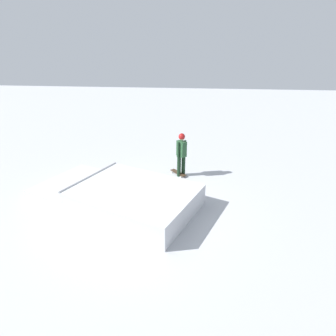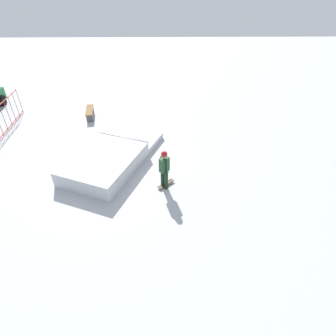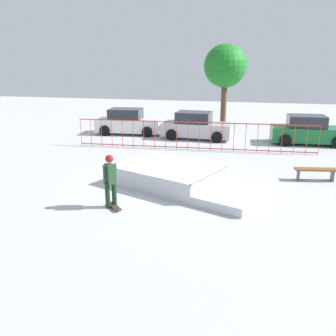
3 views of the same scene
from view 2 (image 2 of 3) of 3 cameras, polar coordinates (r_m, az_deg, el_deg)
ground_plane at (r=12.43m, az=-13.39°, el=-0.50°), size 60.00×60.00×0.00m
skate_ramp at (r=12.59m, az=-11.94°, el=1.99°), size 5.98×4.44×0.74m
skater at (r=10.58m, az=-0.78°, el=0.20°), size 0.42×0.43×1.73m
skateboard at (r=11.23m, az=-0.45°, el=-3.32°), size 0.70×0.72×0.09m
park_bench at (r=17.31m, az=-16.00°, el=11.27°), size 1.64×0.66×0.48m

